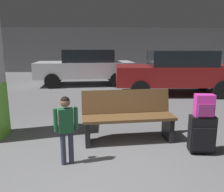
# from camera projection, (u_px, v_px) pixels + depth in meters

# --- Properties ---
(ground_plane) EXTENTS (18.00, 18.00, 0.10)m
(ground_plane) POSITION_uv_depth(u_px,v_px,m) (100.00, 107.00, 6.63)
(ground_plane) COLOR slate
(garage_back_wall) EXTENTS (18.00, 0.12, 2.80)m
(garage_back_wall) POSITION_uv_depth(u_px,v_px,m) (102.00, 50.00, 14.98)
(garage_back_wall) COLOR #565658
(garage_back_wall) RESTS_ON ground_plane
(bench) EXTENTS (1.65, 0.70, 0.89)m
(bench) POSITION_uv_depth(u_px,v_px,m) (128.00, 116.00, 4.09)
(bench) COLOR brown
(bench) RESTS_ON ground_plane
(suitcase) EXTENTS (0.39, 0.26, 0.60)m
(suitcase) POSITION_uv_depth(u_px,v_px,m) (202.00, 134.00, 3.60)
(suitcase) COLOR black
(suitcase) RESTS_ON ground_plane
(backpack_bright) EXTENTS (0.29, 0.21, 0.34)m
(backpack_bright) POSITION_uv_depth(u_px,v_px,m) (204.00, 106.00, 3.50)
(backpack_bright) COLOR #D833A5
(backpack_bright) RESTS_ON suitcase
(child) EXTENTS (0.32, 0.19, 0.99)m
(child) POSITION_uv_depth(u_px,v_px,m) (66.00, 123.00, 3.21)
(child) COLOR #33384C
(child) RESTS_ON ground_plane
(parked_car_far) EXTENTS (4.24, 2.08, 1.51)m
(parked_car_far) POSITION_uv_depth(u_px,v_px,m) (86.00, 66.00, 10.03)
(parked_car_far) COLOR silver
(parked_car_far) RESTS_ON ground_plane
(parked_car_near) EXTENTS (4.15, 1.90, 1.51)m
(parked_car_near) POSITION_uv_depth(u_px,v_px,m) (176.00, 71.00, 8.04)
(parked_car_near) COLOR maroon
(parked_car_near) RESTS_ON ground_plane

